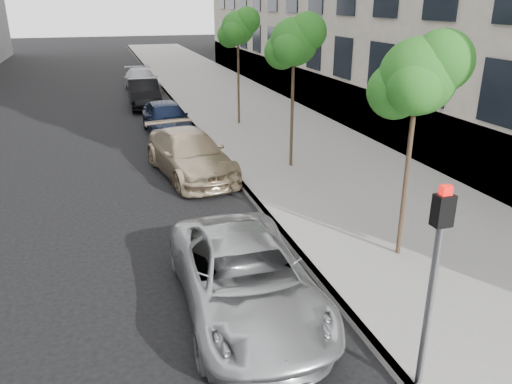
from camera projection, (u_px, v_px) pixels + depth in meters
name	position (u px, v px, depth m)	size (l,w,h in m)	color
ground	(283.00, 324.00, 8.69)	(160.00, 160.00, 0.00)	black
sidewalk	(216.00, 90.00, 31.25)	(6.40, 72.00, 0.14)	gray
curb	(166.00, 92.00, 30.39)	(0.15, 72.00, 0.14)	#9E9B93
tree_near	(419.00, 76.00, 9.52)	(1.80, 1.60, 4.67)	#38281C
tree_mid	(295.00, 42.00, 15.25)	(1.79, 1.59, 4.85)	#38281C
tree_far	(238.00, 28.00, 21.01)	(1.74, 1.54, 4.93)	#38281C
signal_pole	(435.00, 267.00, 6.49)	(0.24, 0.18, 3.02)	#939699
minivan	(245.00, 278.00, 8.84)	(2.22, 4.82, 1.34)	#AEB1B3
suv	(190.00, 154.00, 15.90)	(1.95, 4.80, 1.39)	#C3AD8B
sedan_blue	(166.00, 118.00, 20.85)	(1.65, 4.10, 1.40)	#0F1935
sedan_black	(144.00, 93.00, 26.29)	(1.51, 4.34, 1.43)	black
sedan_rear	(141.00, 80.00, 30.95)	(1.90, 4.68, 1.36)	#A8AAB1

